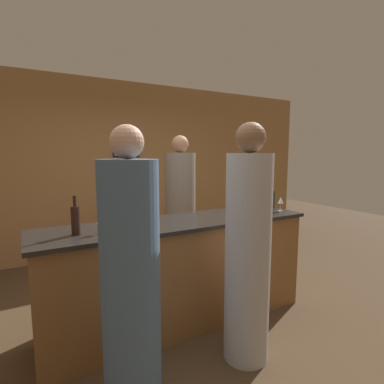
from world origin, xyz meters
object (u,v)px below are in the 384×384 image
guest_0 (131,289)px  wine_bottle_0 (270,205)px  guest_1 (248,253)px  bartender (180,215)px  wine_bottle_1 (76,220)px  wine_bottle_2 (272,199)px

guest_0 → wine_bottle_0: 1.79m
guest_0 → guest_1: (0.97, 0.09, 0.04)m
bartender → wine_bottle_1: size_ratio=6.04×
wine_bottle_1 → guest_0: bearing=-76.5°
guest_1 → wine_bottle_2: 1.27m
guest_0 → wine_bottle_0: guest_0 is taller
bartender → guest_1: guest_1 is taller
bartender → wine_bottle_1: 1.69m
guest_1 → guest_0: bearing=-174.5°
guest_1 → wine_bottle_0: guest_1 is taller
bartender → guest_1: (-0.24, -1.60, 0.01)m
bartender → wine_bottle_1: bearing=33.7°
guest_1 → wine_bottle_1: 1.36m
bartender → guest_0: size_ratio=1.03×
guest_1 → wine_bottle_2: size_ratio=6.95×
bartender → guest_1: bearing=81.6°
bartender → wine_bottle_2: (0.75, -0.84, 0.26)m
bartender → wine_bottle_2: 1.15m
wine_bottle_1 → wine_bottle_0: bearing=-5.5°
guest_1 → wine_bottle_1: bearing=149.7°
bartender → guest_0: bartender is taller
bartender → wine_bottle_2: bearing=131.9°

